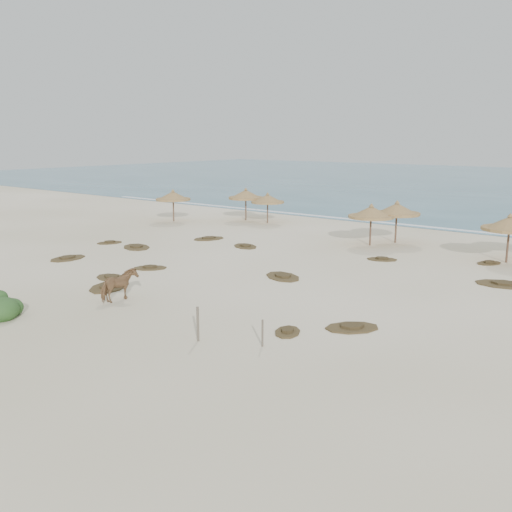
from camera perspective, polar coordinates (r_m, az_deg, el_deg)
name	(u,v)px	position (r m, az deg, el deg)	size (l,w,h in m)	color
ground	(158,288)	(27.36, -9.77, -3.21)	(160.00, 160.00, 0.00)	#F8E8CC
foam_line	(396,224)	(48.32, 13.83, 3.14)	(70.00, 0.60, 0.01)	silver
palapa_0	(173,196)	(48.69, -8.30, 5.92)	(3.78, 3.78, 2.72)	brown
palapa_1	(246,195)	(48.84, -1.03, 6.13)	(3.73, 3.73, 2.80)	brown
palapa_2	(268,199)	(47.22, 1.17, 5.70)	(3.03, 3.03, 2.55)	brown
palapa_3	(397,210)	(39.40, 13.91, 4.51)	(3.78, 3.78, 2.88)	brown
palapa_4	(371,213)	(38.05, 11.44, 4.26)	(3.46, 3.46, 2.79)	brown
palapa_6	(510,224)	(35.09, 24.03, 2.92)	(3.10, 3.10, 2.84)	brown
horse	(119,285)	(25.46, -13.54, -2.87)	(0.76, 1.66, 1.40)	brown
fence_post_near	(198,324)	(20.10, -5.84, -6.78)	(0.09, 0.09, 1.24)	#695C4E
fence_post_far	(262,333)	(19.54, 0.65, -7.73)	(0.07, 0.07, 0.95)	#695C4E
scrub_0	(68,258)	(35.20, -18.31, -0.19)	(1.70, 2.41, 0.16)	#4D3E22
scrub_1	(136,247)	(37.62, -11.87, 0.90)	(2.94, 2.56, 0.16)	#4D3E22
scrub_2	(150,268)	(31.51, -10.55, -1.15)	(2.12, 2.08, 0.16)	#4D3E22
scrub_3	(283,276)	(29.08, 2.70, -2.05)	(2.78, 2.43, 0.16)	#4D3E22
scrub_4	(352,327)	(21.74, 9.58, -7.03)	(2.37, 2.44, 0.16)	#4D3E22
scrub_5	(504,284)	(30.05, 23.52, -2.58)	(2.98, 2.33, 0.16)	#4D3E22
scrub_6	(209,238)	(40.05, -4.75, 1.77)	(2.10, 2.61, 0.16)	#4D3E22
scrub_7	(382,259)	(33.96, 12.49, -0.29)	(2.05, 1.76, 0.16)	#4D3E22
scrub_8	(110,242)	(39.61, -14.43, 1.32)	(1.68, 1.99, 0.16)	#4D3E22
scrub_9	(109,287)	(27.98, -14.52, -2.98)	(2.59, 2.94, 0.16)	#4D3E22
scrub_10	(489,263)	(34.75, 22.27, -0.63)	(1.56, 1.85, 0.16)	#4D3E22
scrub_11	(112,277)	(29.77, -14.24, -2.08)	(2.04, 1.42, 0.16)	#4D3E22
scrub_12	(287,331)	(21.01, 3.17, -7.55)	(1.43, 1.67, 0.16)	#4D3E22
scrub_13	(245,246)	(37.11, -1.08, 1.00)	(2.49, 2.21, 0.16)	#4D3E22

